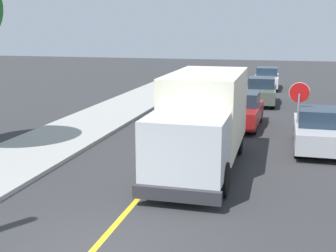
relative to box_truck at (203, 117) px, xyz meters
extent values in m
cube|color=gold|center=(-1.20, 3.30, -1.76)|extent=(0.16, 56.00, 0.01)
cube|color=#F2EDCC|center=(0.00, 0.73, 0.13)|extent=(2.43, 5.01, 2.60)
cube|color=silver|center=(0.02, -2.77, -0.32)|extent=(2.29, 2.01, 1.70)
cube|color=#1E2D3D|center=(0.02, -3.67, 0.06)|extent=(2.04, 0.09, 0.75)
cube|color=#2D2D33|center=(0.02, -3.85, -1.35)|extent=(2.40, 0.21, 0.36)
cylinder|color=black|center=(1.07, -2.56, -1.27)|extent=(0.31, 1.00, 1.00)
cylinder|color=black|center=(-1.03, -2.57, -1.27)|extent=(0.31, 1.00, 1.00)
cylinder|color=black|center=(1.04, 1.99, -1.27)|extent=(0.31, 1.00, 1.00)
cylinder|color=black|center=(-1.06, 1.98, -1.27)|extent=(0.31, 1.00, 1.00)
cube|color=maroon|center=(0.65, 6.81, -1.12)|extent=(1.95, 4.46, 0.76)
cube|color=#1E2D3D|center=(0.66, 6.96, -0.42)|extent=(1.64, 1.85, 0.64)
cylinder|color=black|center=(1.40, 5.38, -1.45)|extent=(0.24, 0.65, 0.64)
cylinder|color=black|center=(-0.18, 5.43, -1.45)|extent=(0.24, 0.65, 0.64)
cylinder|color=black|center=(1.49, 8.19, -1.45)|extent=(0.24, 0.65, 0.64)
cylinder|color=black|center=(-0.09, 8.24, -1.45)|extent=(0.24, 0.65, 0.64)
cube|color=#4C564C|center=(1.23, 13.75, -1.12)|extent=(1.86, 4.42, 0.76)
cube|color=#1E2D3D|center=(1.22, 13.90, -0.42)|extent=(1.61, 1.82, 0.64)
cylinder|color=black|center=(2.04, 12.35, -1.45)|extent=(0.23, 0.64, 0.64)
cylinder|color=black|center=(0.46, 12.33, -1.45)|extent=(0.23, 0.64, 0.64)
cylinder|color=black|center=(2.00, 15.17, -1.45)|extent=(0.23, 0.64, 0.64)
cylinder|color=black|center=(0.42, 15.15, -1.45)|extent=(0.23, 0.64, 0.64)
cube|color=silver|center=(1.24, 21.22, -1.12)|extent=(1.86, 4.42, 0.76)
cube|color=#1E2D3D|center=(1.23, 21.37, -0.42)|extent=(1.61, 1.82, 0.64)
cylinder|color=black|center=(2.05, 19.82, -1.45)|extent=(0.23, 0.64, 0.64)
cylinder|color=black|center=(0.47, 19.80, -1.45)|extent=(0.23, 0.64, 0.64)
cylinder|color=black|center=(2.01, 22.64, -1.45)|extent=(0.23, 0.64, 0.64)
cylinder|color=black|center=(0.43, 22.62, -1.45)|extent=(0.23, 0.64, 0.64)
cube|color=#B7B7BC|center=(4.00, 3.43, -1.12)|extent=(1.80, 4.40, 0.76)
cube|color=#1E2D3D|center=(4.00, 3.28, -0.42)|extent=(1.59, 1.80, 0.64)
cylinder|color=black|center=(3.21, 4.83, -1.45)|extent=(0.22, 0.64, 0.64)
cylinder|color=black|center=(4.79, 4.83, -1.45)|extent=(0.22, 0.64, 0.64)
cylinder|color=black|center=(3.21, 2.02, -1.45)|extent=(0.22, 0.64, 0.64)
cylinder|color=gray|center=(3.20, 3.30, -0.67)|extent=(0.08, 0.08, 2.20)
cylinder|color=red|center=(3.20, 3.33, 0.48)|extent=(0.76, 0.03, 0.76)
cylinder|color=white|center=(3.20, 3.35, 0.48)|extent=(0.80, 0.02, 0.80)
camera|label=1|loc=(2.61, -14.60, 2.95)|focal=47.70mm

